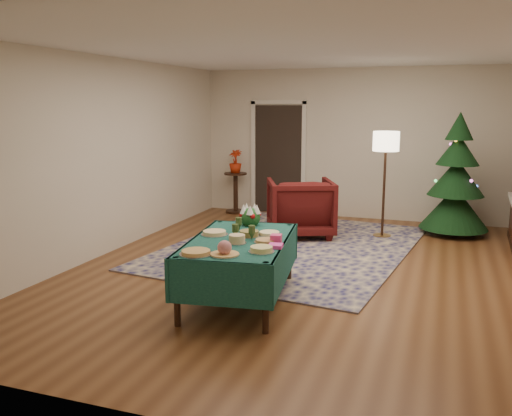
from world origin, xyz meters
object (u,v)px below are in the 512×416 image
(floor_lamp, at_px, (386,148))
(side_table, at_px, (236,193))
(potted_plant, at_px, (235,166))
(christmas_tree, at_px, (456,180))
(buffet_table, at_px, (239,251))
(gift_box, at_px, (276,239))
(armchair, at_px, (300,205))

(floor_lamp, height_order, side_table, floor_lamp)
(floor_lamp, distance_m, potted_plant, 3.12)
(side_table, bearing_deg, christmas_tree, -6.91)
(buffet_table, bearing_deg, gift_box, -4.58)
(gift_box, xyz_separation_m, armchair, (-0.54, 3.03, -0.21))
(potted_plant, bearing_deg, buffet_table, -68.01)
(floor_lamp, relative_size, potted_plant, 3.78)
(side_table, bearing_deg, floor_lamp, -19.94)
(gift_box, distance_m, armchair, 3.08)
(floor_lamp, height_order, potted_plant, floor_lamp)
(buffet_table, xyz_separation_m, floor_lamp, (1.10, 3.39, 0.86))
(buffet_table, distance_m, armchair, 3.00)
(potted_plant, distance_m, christmas_tree, 3.98)
(gift_box, relative_size, side_table, 0.14)
(buffet_table, xyz_separation_m, gift_box, (0.41, -0.03, 0.18))
(armchair, bearing_deg, christmas_tree, 179.67)
(potted_plant, relative_size, christmas_tree, 0.22)
(potted_plant, bearing_deg, armchair, -40.92)
(potted_plant, bearing_deg, gift_box, -63.76)
(christmas_tree, bearing_deg, armchair, -157.18)
(gift_box, xyz_separation_m, potted_plant, (-2.20, 4.47, 0.18))
(gift_box, bearing_deg, buffet_table, 175.42)
(buffet_table, height_order, floor_lamp, floor_lamp)
(buffet_table, height_order, side_table, side_table)
(buffet_table, height_order, potted_plant, potted_plant)
(armchair, distance_m, christmas_tree, 2.51)
(buffet_table, xyz_separation_m, side_table, (-1.79, 4.44, -0.16))
(side_table, bearing_deg, potted_plant, 0.00)
(buffet_table, height_order, gift_box, gift_box)
(armchair, xyz_separation_m, christmas_tree, (2.29, 0.96, 0.37))
(armchair, bearing_deg, buffet_table, 69.34)
(gift_box, distance_m, christmas_tree, 4.36)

